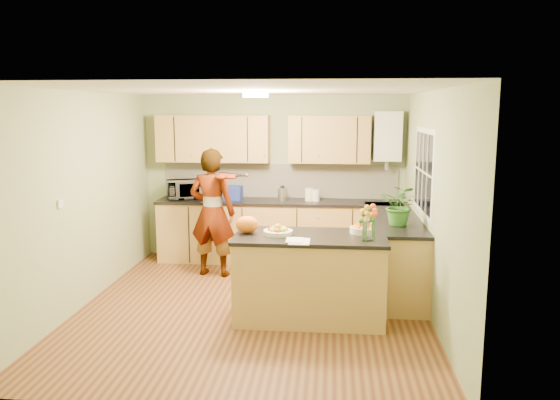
{
  "coord_description": "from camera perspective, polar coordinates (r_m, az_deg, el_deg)",
  "views": [
    {
      "loc": [
        0.89,
        -6.07,
        2.3
      ],
      "look_at": [
        0.27,
        0.5,
        1.19
      ],
      "focal_mm": 35.0,
      "sensor_mm": 36.0,
      "label": 1
    }
  ],
  "objects": [
    {
      "name": "back_counter",
      "position": [
        8.26,
        -0.19,
        -3.25
      ],
      "size": [
        3.64,
        0.62,
        0.94
      ],
      "color": "tan",
      "rests_on": "floor"
    },
    {
      "name": "upper_cabinets",
      "position": [
        8.23,
        -2.03,
        6.4
      ],
      "size": [
        3.2,
        0.34,
        0.7
      ],
      "color": "tan",
      "rests_on": "wall_back"
    },
    {
      "name": "right_counter",
      "position": [
        7.2,
        11.75,
        -5.37
      ],
      "size": [
        0.62,
        2.24,
        0.94
      ],
      "color": "tan",
      "rests_on": "floor"
    },
    {
      "name": "papers",
      "position": [
        5.65,
        2.03,
        -4.32
      ],
      "size": [
        0.21,
        0.29,
        0.01
      ],
      "primitive_type": "cube",
      "color": "white",
      "rests_on": "peninsula_island"
    },
    {
      "name": "blue_box",
      "position": [
        8.25,
        -4.93,
        0.75
      ],
      "size": [
        0.28,
        0.22,
        0.21
      ],
      "primitive_type": "cube",
      "rotation": [
        0.0,
        0.0,
        -0.1
      ],
      "color": "navy",
      "rests_on": "back_counter"
    },
    {
      "name": "flower_vase",
      "position": [
        5.71,
        9.15,
        -1.34
      ],
      "size": [
        0.24,
        0.24,
        0.44
      ],
      "rotation": [
        0.0,
        0.0,
        0.4
      ],
      "color": "silver",
      "rests_on": "peninsula_island"
    },
    {
      "name": "wall_back",
      "position": [
        8.43,
        -0.67,
        2.38
      ],
      "size": [
        4.0,
        0.02,
        2.5
      ],
      "primitive_type": "cube",
      "color": "#99AA79",
      "rests_on": "floor"
    },
    {
      "name": "wall_right",
      "position": [
        6.26,
        15.56,
        -0.47
      ],
      "size": [
        0.02,
        4.5,
        2.5
      ],
      "primitive_type": "cube",
      "color": "#99AA79",
      "rests_on": "floor"
    },
    {
      "name": "violinist",
      "position": [
        7.56,
        -7.08,
        -1.31
      ],
      "size": [
        0.7,
        0.52,
        1.77
      ],
      "primitive_type": "imported",
      "rotation": [
        0.0,
        0.0,
        2.98
      ],
      "color": "tan",
      "rests_on": "floor"
    },
    {
      "name": "jar_cream",
      "position": [
        8.13,
        3.06,
        0.57
      ],
      "size": [
        0.15,
        0.15,
        0.19
      ],
      "primitive_type": "cylinder",
      "rotation": [
        0.0,
        0.0,
        -0.24
      ],
      "color": "#F4ECC3",
      "rests_on": "back_counter"
    },
    {
      "name": "floor",
      "position": [
        6.55,
        -2.78,
        -11.02
      ],
      "size": [
        4.5,
        4.5,
        0.0
      ],
      "primitive_type": "plane",
      "color": "#532A17",
      "rests_on": "ground"
    },
    {
      "name": "jar_white",
      "position": [
        8.13,
        3.78,
        0.5
      ],
      "size": [
        0.13,
        0.13,
        0.17
      ],
      "primitive_type": "cylinder",
      "rotation": [
        0.0,
        0.0,
        0.16
      ],
      "color": "white",
      "rests_on": "back_counter"
    },
    {
      "name": "ceiling",
      "position": [
        6.14,
        -2.97,
        11.39
      ],
      "size": [
        4.0,
        4.5,
        0.02
      ],
      "primitive_type": "cube",
      "color": "white",
      "rests_on": "wall_back"
    },
    {
      "name": "orange_bowl",
      "position": [
        6.07,
        8.43,
        -2.91
      ],
      "size": [
        0.24,
        0.24,
        0.14
      ],
      "color": "#F4ECC3",
      "rests_on": "peninsula_island"
    },
    {
      "name": "orange_bag",
      "position": [
        6.03,
        -3.47,
        -2.57
      ],
      "size": [
        0.31,
        0.28,
        0.19
      ],
      "primitive_type": "ellipsoid",
      "rotation": [
        0.0,
        0.0,
        0.32
      ],
      "color": "orange",
      "rests_on": "peninsula_island"
    },
    {
      "name": "light_switch",
      "position": [
        6.26,
        -21.99,
        -0.36
      ],
      "size": [
        0.02,
        0.09,
        0.09
      ],
      "primitive_type": "cube",
      "color": "white",
      "rests_on": "wall_left"
    },
    {
      "name": "ceiling_lamp",
      "position": [
        6.43,
        -2.57,
        10.96
      ],
      "size": [
        0.3,
        0.3,
        0.07
      ],
      "color": "#FFEABF",
      "rests_on": "ceiling"
    },
    {
      "name": "wall_front",
      "position": [
        4.06,
        -7.45,
        -5.53
      ],
      "size": [
        4.0,
        0.02,
        2.5
      ],
      "primitive_type": "cube",
      "color": "#99AA79",
      "rests_on": "floor"
    },
    {
      "name": "splashback",
      "position": [
        8.42,
        -0.0,
        2.03
      ],
      "size": [
        3.6,
        0.02,
        0.52
      ],
      "primitive_type": "cube",
      "color": "white",
      "rests_on": "back_counter"
    },
    {
      "name": "boiler",
      "position": [
        8.21,
        11.16,
        6.54
      ],
      "size": [
        0.4,
        0.3,
        0.86
      ],
      "color": "white",
      "rests_on": "wall_back"
    },
    {
      "name": "wall_left",
      "position": [
        6.8,
        -19.78,
        0.09
      ],
      "size": [
        0.02,
        4.5,
        2.5
      ],
      "primitive_type": "cube",
      "color": "#99AA79",
      "rests_on": "floor"
    },
    {
      "name": "kettle",
      "position": [
        8.13,
        0.26,
        0.68
      ],
      "size": [
        0.14,
        0.14,
        0.26
      ],
      "rotation": [
        0.0,
        0.0,
        0.28
      ],
      "color": "#ADACB1",
      "rests_on": "back_counter"
    },
    {
      "name": "microwave",
      "position": [
        8.44,
        -9.93,
        1.1
      ],
      "size": [
        0.61,
        0.51,
        0.29
      ],
      "primitive_type": "imported",
      "rotation": [
        0.0,
        0.0,
        0.37
      ],
      "color": "white",
      "rests_on": "back_counter"
    },
    {
      "name": "window_right",
      "position": [
        6.8,
        14.74,
        2.89
      ],
      "size": [
        0.01,
        1.3,
        1.05
      ],
      "color": "white",
      "rests_on": "wall_right"
    },
    {
      "name": "violin",
      "position": [
        7.22,
        -5.99,
        2.47
      ],
      "size": [
        0.63,
        0.55,
        0.16
      ],
      "primitive_type": null,
      "rotation": [
        0.17,
        0.0,
        -0.61
      ],
      "color": "#540F05",
      "rests_on": "violinist"
    },
    {
      "name": "potted_plant",
      "position": [
        6.53,
        12.47,
        -0.55
      ],
      "size": [
        0.55,
        0.52,
        0.48
      ],
      "primitive_type": "imported",
      "rotation": [
        0.0,
        0.0,
        -0.4
      ],
      "color": "#2F6923",
      "rests_on": "right_counter"
    },
    {
      "name": "peninsula_island",
      "position": [
        6.06,
        3.13,
        -8.03
      ],
      "size": [
        1.64,
        0.84,
        0.94
      ],
      "color": "tan",
      "rests_on": "floor"
    },
    {
      "name": "fruit_dish",
      "position": [
        5.95,
        -0.21,
        -3.2
      ],
      "size": [
        0.32,
        0.32,
        0.11
      ],
      "color": "#F4ECC3",
      "rests_on": "peninsula_island"
    }
  ]
}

